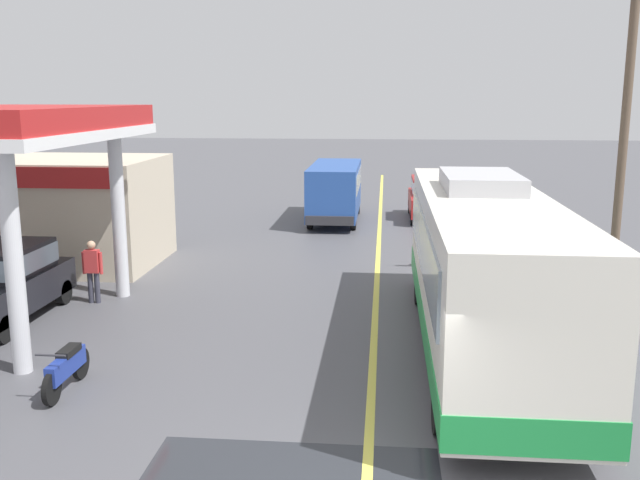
{
  "coord_description": "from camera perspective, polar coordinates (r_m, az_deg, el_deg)",
  "views": [
    {
      "loc": [
        0.17,
        -8.12,
        5.35
      ],
      "look_at": [
        -1.5,
        10.0,
        1.6
      ],
      "focal_mm": 39.55,
      "sensor_mm": 36.0,
      "label": 1
    }
  ],
  "objects": [
    {
      "name": "ground",
      "position": [
        28.62,
        4.83,
        0.83
      ],
      "size": [
        120.0,
        120.0,
        0.0
      ],
      "primitive_type": "plane",
      "color": "#4C4C51"
    },
    {
      "name": "lane_divider_stripe",
      "position": [
        23.73,
        4.72,
        -1.42
      ],
      "size": [
        0.16,
        50.0,
        0.01
      ],
      "primitive_type": "cube",
      "color": "#D8CC4C",
      "rests_on": "ground"
    },
    {
      "name": "coach_bus_main",
      "position": [
        15.15,
        13.06,
        -2.53
      ],
      "size": [
        2.6,
        11.04,
        3.69
      ],
      "color": "silver",
      "rests_on": "ground"
    },
    {
      "name": "gas_station_roadside",
      "position": [
        22.32,
        -23.57,
        3.66
      ],
      "size": [
        9.1,
        11.95,
        5.1
      ],
      "color": "#B21E1E",
      "rests_on": "ground"
    },
    {
      "name": "car_at_pump",
      "position": [
        18.54,
        -24.15,
        -2.92
      ],
      "size": [
        1.7,
        4.2,
        1.82
      ],
      "color": "black",
      "rests_on": "ground"
    },
    {
      "name": "minibus_opposing_lane",
      "position": [
        30.35,
        1.24,
        4.3
      ],
      "size": [
        2.04,
        6.13,
        2.44
      ],
      "color": "#264C9E",
      "rests_on": "ground"
    },
    {
      "name": "motorcycle_parked_forecourt",
      "position": [
        13.93,
        -19.83,
        -9.7
      ],
      "size": [
        0.55,
        1.8,
        0.92
      ],
      "color": "black",
      "rests_on": "ground"
    },
    {
      "name": "pedestrian_near_pump",
      "position": [
        19.27,
        -17.92,
        -2.18
      ],
      "size": [
        0.55,
        0.22,
        1.66
      ],
      "color": "#33333F",
      "rests_on": "ground"
    },
    {
      "name": "car_trailing_behind_bus",
      "position": [
        31.26,
        8.83,
        3.53
      ],
      "size": [
        1.7,
        4.2,
        1.82
      ],
      "color": "maroon",
      "rests_on": "ground"
    },
    {
      "name": "utility_pole_roadside",
      "position": [
        20.77,
        23.44,
        8.45
      ],
      "size": [
        1.8,
        0.24,
        8.7
      ],
      "color": "brown",
      "rests_on": "ground"
    }
  ]
}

